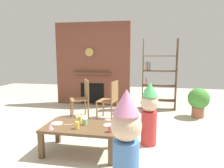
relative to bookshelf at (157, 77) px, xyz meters
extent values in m
plane|color=#BCB29E|center=(-1.00, -2.40, -0.88)|extent=(12.00, 12.00, 0.00)
cube|color=brown|center=(-1.84, 0.20, 0.32)|extent=(2.20, 0.18, 2.40)
cube|color=black|center=(-1.84, 0.10, -0.53)|extent=(0.70, 0.02, 0.60)
cube|color=brown|center=(-1.84, 0.06, 0.07)|extent=(1.10, 0.10, 0.04)
cylinder|color=tan|center=(-1.90, 0.08, 0.67)|extent=(0.24, 0.04, 0.24)
cube|color=brown|center=(-0.37, 0.00, 0.07)|extent=(0.02, 0.28, 1.90)
cube|color=brown|center=(0.51, 0.00, 0.07)|extent=(0.02, 0.28, 1.90)
cube|color=brown|center=(0.07, 0.00, -0.63)|extent=(0.86, 0.28, 0.02)
cube|color=brown|center=(0.07, 0.00, -0.23)|extent=(0.86, 0.28, 0.02)
cube|color=brown|center=(0.07, 0.00, 0.17)|extent=(0.86, 0.28, 0.02)
cube|color=brown|center=(0.07, 0.00, 0.57)|extent=(0.86, 0.28, 0.02)
cube|color=#B23333|center=(-0.31, 0.00, -0.49)|extent=(0.03, 0.20, 0.26)
cube|color=#3359A5|center=(-0.26, 0.00, -0.52)|extent=(0.03, 0.20, 0.20)
cube|color=#3F8C4C|center=(-0.22, 0.00, -0.53)|extent=(0.04, 0.20, 0.18)
cube|color=gold|center=(-0.31, 0.00, -0.13)|extent=(0.03, 0.20, 0.19)
cube|color=#8C4C99|center=(-0.26, 0.00, -0.13)|extent=(0.02, 0.20, 0.17)
cube|color=#D87F3F|center=(-0.30, 0.00, 0.29)|extent=(0.03, 0.20, 0.23)
cube|color=#4C4C51|center=(-0.25, 0.00, 0.30)|extent=(0.03, 0.20, 0.24)
cube|color=#B23333|center=(-0.21, 0.00, 0.28)|extent=(0.02, 0.20, 0.21)
cube|color=#3359A5|center=(-0.18, 0.00, 0.29)|extent=(0.02, 0.20, 0.23)
cube|color=brown|center=(-1.19, -2.79, -0.47)|extent=(1.12, 0.64, 0.04)
cube|color=brown|center=(-1.70, -3.06, -0.69)|extent=(0.07, 0.07, 0.39)
cube|color=brown|center=(-0.67, -3.06, -0.69)|extent=(0.07, 0.07, 0.39)
cube|color=brown|center=(-1.70, -2.51, -0.69)|extent=(0.07, 0.07, 0.39)
cube|color=brown|center=(-0.67, -2.51, -0.69)|extent=(0.07, 0.07, 0.39)
cylinder|color=#F2CC4C|center=(-1.27, -2.62, -0.40)|extent=(0.07, 0.07, 0.10)
cylinder|color=#8CD18C|center=(-1.14, -2.73, -0.40)|extent=(0.07, 0.07, 0.10)
cylinder|color=#F2CC4C|center=(-1.20, -2.91, -0.40)|extent=(0.06, 0.06, 0.11)
cylinder|color=#E5666B|center=(-0.70, -2.95, -0.41)|extent=(0.06, 0.06, 0.09)
cylinder|color=white|center=(-1.59, -2.78, -0.45)|extent=(0.18, 0.18, 0.01)
cylinder|color=white|center=(-0.77, -2.70, -0.45)|extent=(0.17, 0.17, 0.01)
cone|color=pink|center=(-1.58, -3.01, -0.41)|extent=(0.10, 0.10, 0.08)
cube|color=silver|center=(-1.39, -2.78, -0.45)|extent=(0.14, 0.08, 0.01)
cylinder|color=#4C7FC6|center=(-0.40, -3.63, -0.57)|extent=(0.28, 0.28, 0.63)
sphere|color=beige|center=(-0.40, -3.63, -0.09)|extent=(0.32, 0.32, 0.32)
cone|color=pink|center=(-0.40, -3.63, 0.16)|extent=(0.29, 0.29, 0.26)
cylinder|color=#D13838|center=(-0.17, -2.30, -0.60)|extent=(0.26, 0.26, 0.57)
sphere|color=beige|center=(-0.17, -2.30, -0.16)|extent=(0.29, 0.29, 0.29)
cone|color=#4CB766|center=(-0.17, -2.30, 0.07)|extent=(0.27, 0.27, 0.24)
cube|color=olive|center=(-1.81, -1.11, -0.44)|extent=(0.54, 0.54, 0.02)
cube|color=olive|center=(-1.65, -1.02, -0.21)|extent=(0.22, 0.36, 0.45)
cylinder|color=olive|center=(-2.06, -1.04, -0.67)|extent=(0.04, 0.04, 0.43)
cylinder|color=olive|center=(-1.88, -1.36, -0.67)|extent=(0.04, 0.04, 0.43)
cylinder|color=olive|center=(-1.74, -0.87, -0.67)|extent=(0.04, 0.04, 0.43)
cylinder|color=olive|center=(-1.57, -1.18, -0.67)|extent=(0.04, 0.04, 0.43)
cube|color=olive|center=(-1.13, -1.13, -0.44)|extent=(0.47, 0.47, 0.02)
cube|color=olive|center=(-0.95, -1.17, -0.21)|extent=(0.10, 0.40, 0.45)
cylinder|color=olive|center=(-1.27, -0.92, -0.67)|extent=(0.04, 0.04, 0.43)
cylinder|color=olive|center=(-1.34, -1.28, -0.67)|extent=(0.04, 0.04, 0.43)
cylinder|color=olive|center=(-0.92, -0.99, -0.67)|extent=(0.04, 0.04, 0.43)
cylinder|color=olive|center=(-0.99, -1.34, -0.67)|extent=(0.04, 0.04, 0.43)
cylinder|color=#9E5B42|center=(0.97, -0.59, -0.76)|extent=(0.28, 0.28, 0.25)
sphere|color=#438C36|center=(0.97, -0.59, -0.42)|extent=(0.50, 0.50, 0.50)
camera|label=1|loc=(-0.17, -5.64, 0.64)|focal=32.89mm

